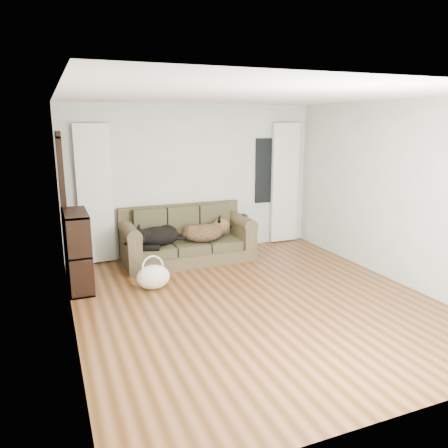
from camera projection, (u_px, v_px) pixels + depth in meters
name	position (u px, v px, depth m)	size (l,w,h in m)	color
floor	(255.00, 301.00, 5.74)	(5.00, 5.00, 0.00)	#482A11
ceiling	(259.00, 96.00, 5.14)	(5.00, 5.00, 0.00)	white
wall_back	(194.00, 180.00, 7.69)	(4.50, 0.04, 2.60)	silver
wall_left	(66.00, 219.00, 4.61)	(0.04, 5.00, 2.60)	silver
wall_right	(397.00, 193.00, 6.27)	(0.04, 5.00, 2.60)	silver
curtain_left	(95.00, 195.00, 7.03)	(0.55, 0.08, 2.25)	silver
curtain_right	(285.00, 183.00, 8.32)	(0.55, 0.08, 2.25)	silver
window_pane	(268.00, 171.00, 8.17)	(0.50, 0.03, 1.20)	black
door_casing	(64.00, 207.00, 6.53)	(0.07, 0.60, 2.10)	black
sofa	(188.00, 235.00, 7.30)	(2.15, 0.93, 0.88)	#342C1B
dog_black_lab	(155.00, 238.00, 7.00)	(0.73, 0.51, 0.31)	black
dog_shepherd	(205.00, 232.00, 7.30)	(0.71, 0.50, 0.32)	black
tv_remote	(245.00, 215.00, 7.51)	(0.05, 0.19, 0.02)	black
tote_bag	(153.00, 278.00, 6.13)	(0.47, 0.36, 0.34)	silver
bookshelf	(78.00, 254.00, 6.09)	(0.33, 0.88, 1.10)	black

